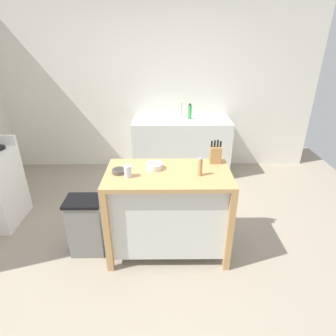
# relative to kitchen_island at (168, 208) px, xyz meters

# --- Properties ---
(ground_plane) EXTENTS (6.03, 6.03, 0.00)m
(ground_plane) POSITION_rel_kitchen_island_xyz_m (-0.14, -0.05, -0.51)
(ground_plane) COLOR gray
(ground_plane) RESTS_ON ground
(wall_back) EXTENTS (5.03, 0.10, 2.60)m
(wall_back) POSITION_rel_kitchen_island_xyz_m (-0.14, 2.22, 0.79)
(wall_back) COLOR silver
(wall_back) RESTS_ON ground
(kitchen_island) EXTENTS (1.19, 0.64, 0.92)m
(kitchen_island) POSITION_rel_kitchen_island_xyz_m (0.00, 0.00, 0.00)
(kitchen_island) COLOR tan
(kitchen_island) RESTS_ON ground
(knife_block) EXTENTS (0.11, 0.09, 0.24)m
(knife_block) POSITION_rel_kitchen_island_xyz_m (0.47, 0.22, 0.49)
(knife_block) COLOR #AD7F4C
(knife_block) RESTS_ON kitchen_island
(bowl_ceramic_small) EXTENTS (0.13, 0.13, 0.04)m
(bowl_ceramic_small) POSITION_rel_kitchen_island_xyz_m (-0.46, -0.01, 0.42)
(bowl_ceramic_small) COLOR #564C47
(bowl_ceramic_small) RESTS_ON kitchen_island
(bowl_stoneware_deep) EXTENTS (0.16, 0.16, 0.06)m
(bowl_stoneware_deep) POSITION_rel_kitchen_island_xyz_m (-0.13, 0.08, 0.43)
(bowl_stoneware_deep) COLOR silver
(bowl_stoneware_deep) RESTS_ON kitchen_island
(drinking_cup) EXTENTS (0.07, 0.07, 0.11)m
(drinking_cup) POSITION_rel_kitchen_island_xyz_m (-0.37, -0.08, 0.46)
(drinking_cup) COLOR silver
(drinking_cup) RESTS_ON kitchen_island
(pepper_grinder) EXTENTS (0.04, 0.04, 0.18)m
(pepper_grinder) POSITION_rel_kitchen_island_xyz_m (0.29, -0.06, 0.49)
(pepper_grinder) COLOR tan
(pepper_grinder) RESTS_ON kitchen_island
(trash_bin) EXTENTS (0.36, 0.28, 0.63)m
(trash_bin) POSITION_rel_kitchen_island_xyz_m (-0.83, -0.02, -0.19)
(trash_bin) COLOR slate
(trash_bin) RESTS_ON ground
(sink_counter) EXTENTS (1.51, 0.60, 0.89)m
(sink_counter) POSITION_rel_kitchen_island_xyz_m (0.23, 1.87, -0.06)
(sink_counter) COLOR silver
(sink_counter) RESTS_ON ground
(sink_faucet) EXTENTS (0.02, 0.02, 0.22)m
(sink_faucet) POSITION_rel_kitchen_island_xyz_m (0.23, 2.01, 0.49)
(sink_faucet) COLOR #B7BCC1
(sink_faucet) RESTS_ON sink_counter
(bottle_hand_soap) EXTENTS (0.06, 0.06, 0.23)m
(bottle_hand_soap) POSITION_rel_kitchen_island_xyz_m (0.35, 1.92, 0.49)
(bottle_hand_soap) COLOR green
(bottle_hand_soap) RESTS_ON sink_counter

